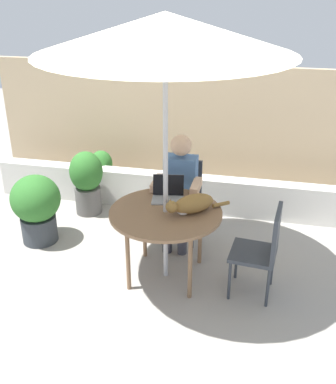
# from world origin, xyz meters

# --- Properties ---
(ground_plane) EXTENTS (14.00, 14.00, 0.00)m
(ground_plane) POSITION_xyz_m (0.00, 0.00, 0.00)
(ground_plane) COLOR gray
(fence_back) EXTENTS (5.64, 0.08, 1.67)m
(fence_back) POSITION_xyz_m (0.00, 2.14, 0.83)
(fence_back) COLOR tan
(fence_back) RESTS_ON ground
(planter_wall_low) EXTENTS (5.07, 0.20, 0.46)m
(planter_wall_low) POSITION_xyz_m (0.00, 1.43, 0.23)
(planter_wall_low) COLOR beige
(planter_wall_low) RESTS_ON ground
(patio_table) EXTENTS (1.05, 1.05, 0.71)m
(patio_table) POSITION_xyz_m (0.00, 0.00, 0.65)
(patio_table) COLOR brown
(patio_table) RESTS_ON ground
(patio_umbrella) EXTENTS (2.10, 2.10, 2.43)m
(patio_umbrella) POSITION_xyz_m (0.00, 0.00, 2.27)
(patio_umbrella) COLOR #B7B7BC
(patio_umbrella) RESTS_ON ground
(chair_occupied) EXTENTS (0.40, 0.40, 0.88)m
(chair_occupied) POSITION_xyz_m (0.00, 0.80, 0.51)
(chair_occupied) COLOR #33383F
(chair_occupied) RESTS_ON ground
(chair_empty) EXTENTS (0.44, 0.44, 0.88)m
(chair_empty) POSITION_xyz_m (0.91, -0.09, 0.51)
(chair_empty) COLOR #33383F
(chair_empty) RESTS_ON ground
(person_seated) EXTENTS (0.48, 0.48, 1.22)m
(person_seated) POSITION_xyz_m (0.00, 0.65, 0.68)
(person_seated) COLOR #4C72A5
(person_seated) RESTS_ON ground
(laptop) EXTENTS (0.33, 0.29, 0.21)m
(laptop) POSITION_xyz_m (-0.04, 0.28, 0.77)
(laptop) COLOR gray
(laptop) RESTS_ON patio_table
(cat) EXTENTS (0.54, 0.43, 0.17)m
(cat) POSITION_xyz_m (0.23, 0.03, 0.79)
(cat) COLOR olive
(cat) RESTS_ON patio_table
(potted_plant_near_fence) EXTENTS (0.53, 0.53, 0.77)m
(potted_plant_near_fence) POSITION_xyz_m (-1.50, 0.34, 0.43)
(potted_plant_near_fence) COLOR #33383D
(potted_plant_near_fence) RESTS_ON ground
(potted_plant_by_chair) EXTENTS (0.30, 0.30, 0.61)m
(potted_plant_by_chair) POSITION_xyz_m (-1.24, 1.64, 0.32)
(potted_plant_by_chair) COLOR #9E5138
(potted_plant_by_chair) RESTS_ON ground
(potted_plant_corner) EXTENTS (0.40, 0.40, 0.79)m
(potted_plant_corner) POSITION_xyz_m (-1.23, 1.09, 0.43)
(potted_plant_corner) COLOR #595654
(potted_plant_corner) RESTS_ON ground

